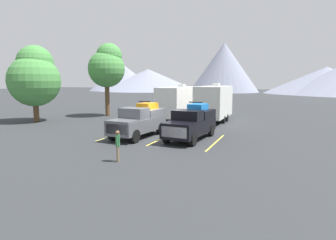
# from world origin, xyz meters

# --- Properties ---
(ground_plane) EXTENTS (240.00, 240.00, 0.00)m
(ground_plane) POSITION_xyz_m (0.00, 0.00, 0.00)
(ground_plane) COLOR #2D3033
(pickup_truck_a) EXTENTS (2.47, 5.41, 2.62)m
(pickup_truck_a) POSITION_xyz_m (-1.84, -0.20, 1.21)
(pickup_truck_a) COLOR #595B60
(pickup_truck_a) RESTS_ON ground
(pickup_truck_b) EXTENTS (2.53, 5.61, 2.62)m
(pickup_truck_b) POSITION_xyz_m (2.02, 0.46, 1.19)
(pickup_truck_b) COLOR black
(pickup_truck_b) RESTS_ON ground
(lot_stripe_a) EXTENTS (0.12, 5.50, 0.01)m
(lot_stripe_a) POSITION_xyz_m (-3.90, -0.04, 0.00)
(lot_stripe_a) COLOR gold
(lot_stripe_a) RESTS_ON ground
(lot_stripe_b) EXTENTS (0.12, 5.50, 0.01)m
(lot_stripe_b) POSITION_xyz_m (0.00, -0.04, 0.00)
(lot_stripe_b) COLOR gold
(lot_stripe_b) RESTS_ON ground
(lot_stripe_c) EXTENTS (0.12, 5.50, 0.01)m
(lot_stripe_c) POSITION_xyz_m (3.90, -0.04, 0.00)
(lot_stripe_c) COLOR gold
(lot_stripe_c) RESTS_ON ground
(camper_trailer_a) EXTENTS (2.50, 8.16, 3.77)m
(camper_trailer_a) POSITION_xyz_m (-2.24, 9.38, 1.99)
(camper_trailer_a) COLOR white
(camper_trailer_a) RESTS_ON ground
(camper_trailer_b) EXTENTS (2.70, 7.30, 3.89)m
(camper_trailer_b) POSITION_xyz_m (1.55, 9.55, 2.04)
(camper_trailer_b) COLOR silver
(camper_trailer_b) RESTS_ON ground
(person_a) EXTENTS (0.26, 0.34, 1.64)m
(person_a) POSITION_xyz_m (0.22, -6.53, 0.94)
(person_a) COLOR #726047
(person_a) RESTS_ON ground
(tree_a) EXTENTS (4.21, 4.21, 8.41)m
(tree_a) POSITION_xyz_m (-11.02, 9.54, 5.80)
(tree_a) COLOR brown
(tree_a) RESTS_ON ground
(tree_b) EXTENTS (5.09, 5.09, 7.67)m
(tree_b) POSITION_xyz_m (-15.27, 2.98, 4.55)
(tree_b) COLOR brown
(tree_b) RESTS_ON ground
(mountain_ridge) EXTENTS (130.17, 46.45, 17.32)m
(mountain_ridge) POSITION_xyz_m (-2.53, 82.72, 5.29)
(mountain_ridge) COLOR gray
(mountain_ridge) RESTS_ON ground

